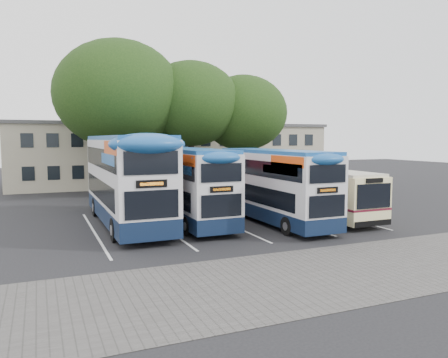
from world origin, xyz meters
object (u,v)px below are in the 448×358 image
tree_mid (191,104)px  tree_left (119,95)px  bus_dd_mid (187,182)px  tree_right (243,113)px  bus_dd_left (126,176)px  lamp_post (256,134)px  bus_dd_right (274,183)px  bus_single (317,189)px

tree_mid → tree_left: bearing=175.2°
bus_dd_mid → tree_right: bearing=52.2°
tree_left → bus_dd_mid: tree_left is taller
bus_dd_left → bus_dd_mid: bus_dd_left is taller
lamp_post → tree_mid: (-7.40, -2.53, 2.42)m
tree_right → bus_dd_right: bearing=-108.7°
tree_right → bus_dd_right: 14.99m
bus_single → bus_dd_right: bearing=-168.1°
bus_dd_right → bus_dd_mid: bearing=156.4°
lamp_post → tree_left: bearing=-171.2°
bus_dd_left → bus_dd_mid: 3.32m
bus_dd_right → bus_single: bearing=11.9°
lamp_post → bus_single: bearing=-104.1°
lamp_post → tree_right: tree_right is taller
bus_dd_left → bus_dd_mid: size_ratio=1.17×
bus_dd_left → bus_dd_right: bus_dd_left is taller
tree_left → bus_dd_left: 12.89m
lamp_post → bus_dd_left: 20.31m
tree_left → bus_dd_mid: bearing=-82.7°
lamp_post → bus_dd_right: (-7.24, -16.16, -2.86)m
tree_right → bus_dd_left: size_ratio=0.88×
bus_dd_mid → bus_single: (7.75, -1.23, -0.65)m
bus_dd_mid → bus_dd_right: 4.81m
tree_mid → tree_right: size_ratio=1.09×
lamp_post → bus_dd_right: lamp_post is taller
lamp_post → tree_right: bearing=-135.2°
tree_right → bus_single: tree_right is taller
bus_dd_left → bus_single: bus_dd_left is taller
tree_left → bus_single: size_ratio=1.29×
lamp_post → tree_left: (-13.20, -2.04, 3.01)m
bus_dd_right → tree_left: bearing=112.9°
tree_left → bus_dd_right: bearing=-67.1°
tree_mid → bus_single: tree_mid is taller
lamp_post → tree_right: (-2.67, -2.66, 1.77)m
tree_left → bus_single: 17.57m
bus_dd_mid → tree_mid: bearing=70.1°
tree_left → bus_single: tree_left is taller
lamp_post → tree_mid: bearing=-161.2°
bus_dd_right → bus_single: size_ratio=1.01×
bus_dd_left → bus_dd_mid: bearing=-11.1°
tree_left → bus_single: bearing=-55.3°
lamp_post → tree_left: 13.70m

